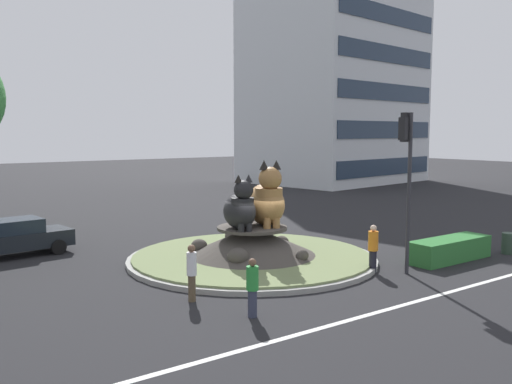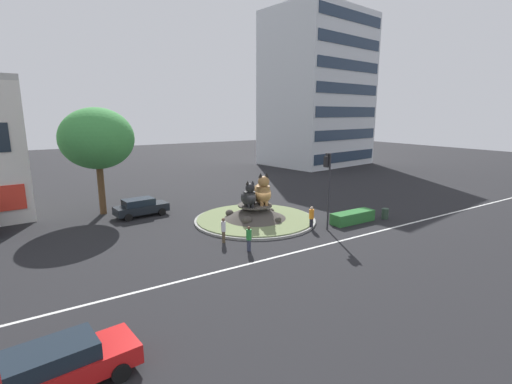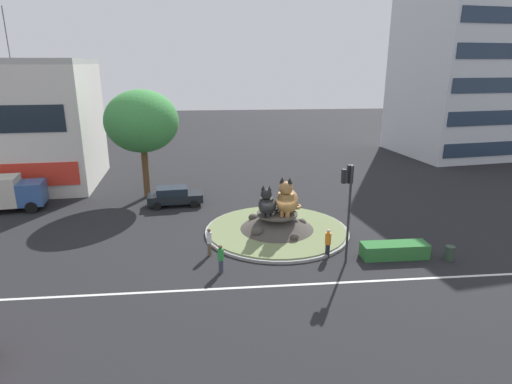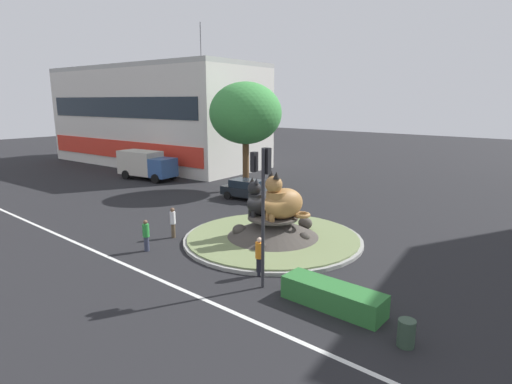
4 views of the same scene
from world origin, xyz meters
name	(u,v)px [view 3 (image 3 of 4)]	position (x,y,z in m)	size (l,w,h in m)	color
ground_plane	(277,232)	(0.00, 0.00, 0.00)	(160.00, 160.00, 0.00)	black
lane_centreline	(297,285)	(0.00, -7.39, 0.00)	(112.00, 0.20, 0.01)	silver
roundabout_island	(277,225)	(0.00, 0.01, 0.52)	(10.00, 10.00, 1.40)	gray
cat_statue_black	(267,204)	(-0.72, -0.22, 2.20)	(1.89, 2.27, 2.18)	black
cat_statue_tabby	(287,200)	(0.66, -0.09, 2.38)	(2.38, 2.71, 2.68)	#9E703D
traffic_light_mast	(348,193)	(3.31, -4.94, 4.27)	(0.71, 0.56, 5.88)	#2D2D33
office_tower	(476,52)	(28.22, 24.63, 12.55)	(18.18, 15.05, 25.09)	silver
clipped_hedge_strip	(394,250)	(6.52, -4.65, 0.45)	(4.02, 1.20, 0.90)	#2D7033
broadleaf_tree_behind_island	(142,121)	(-10.18, 9.17, 6.63)	(6.15, 6.15, 9.27)	brown
pedestrian_orange_shirt	(328,242)	(2.50, -4.17, 0.95)	(0.37, 0.37, 1.79)	black
pedestrian_white_shirt	(209,241)	(-4.65, -3.31, 0.96)	(0.31, 0.31, 1.77)	brown
pedestrian_green_shirt	(221,258)	(-4.00, -5.59, 0.89)	(0.35, 0.35, 1.68)	#33384C
hatchback_near_shophouse	(174,196)	(-7.58, 6.55, 0.82)	(4.61, 2.35, 1.57)	black
delivery_box_truck	(0,193)	(-21.15, 6.55, 1.52)	(6.44, 3.28, 2.79)	#335693
litter_bin	(449,253)	(9.62, -5.39, 0.45)	(0.56, 0.56, 0.90)	#2D4233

